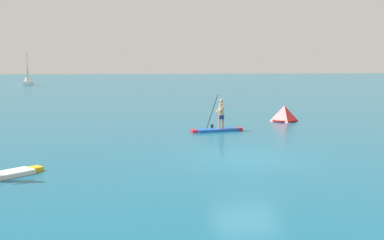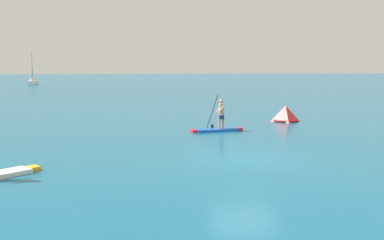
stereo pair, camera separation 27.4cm
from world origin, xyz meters
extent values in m
plane|color=#145B7A|center=(0.00, 0.00, 0.00)|extent=(440.00, 440.00, 0.00)
cube|color=yellow|center=(-7.32, -0.43, 0.07)|extent=(0.53, 0.54, 0.14)
cube|color=blue|center=(0.62, 6.71, 0.07)|extent=(2.30, 0.89, 0.13)
cube|color=red|center=(-0.63, 6.56, 0.07)|extent=(0.33, 0.47, 0.13)
cube|color=red|center=(1.87, 6.85, 0.07)|extent=(0.32, 0.41, 0.13)
cylinder|color=tan|center=(0.75, 6.72, 0.49)|extent=(0.11, 0.11, 0.70)
cylinder|color=tan|center=(0.96, 6.75, 0.49)|extent=(0.11, 0.11, 0.70)
cube|color=navy|center=(0.85, 6.73, 0.75)|extent=(0.28, 0.25, 0.22)
cylinder|color=tan|center=(0.85, 6.73, 1.15)|extent=(0.26, 0.26, 0.62)
sphere|color=tan|center=(0.85, 6.73, 1.59)|extent=(0.21, 0.21, 0.21)
cylinder|color=tan|center=(0.82, 6.58, 1.18)|extent=(0.45, 0.14, 0.50)
cylinder|color=tan|center=(0.79, 6.88, 1.18)|extent=(0.45, 0.14, 0.50)
cylinder|color=black|center=(0.46, 7.11, 0.99)|extent=(0.65, 0.11, 1.81)
cube|color=black|center=(0.46, 7.11, 0.15)|extent=(0.10, 0.21, 0.32)
pyramid|color=red|center=(5.83, 9.94, 0.49)|extent=(1.51, 1.51, 0.98)
torus|color=maroon|center=(5.83, 9.94, 0.06)|extent=(1.56, 1.56, 0.12)
cube|color=white|center=(-20.43, 72.46, 0.40)|extent=(1.96, 5.33, 0.80)
cylinder|color=#B2B2B7|center=(-20.43, 72.46, 3.55)|extent=(0.12, 0.12, 5.49)
pyramid|color=beige|center=(-20.43, 72.46, 3.04)|extent=(0.18, 2.35, 4.28)
cube|color=silver|center=(-20.43, 72.46, 1.04)|extent=(1.20, 1.97, 0.48)
camera|label=1|loc=(-4.93, -14.39, 3.32)|focal=39.06mm
camera|label=2|loc=(-4.66, -14.44, 3.32)|focal=39.06mm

